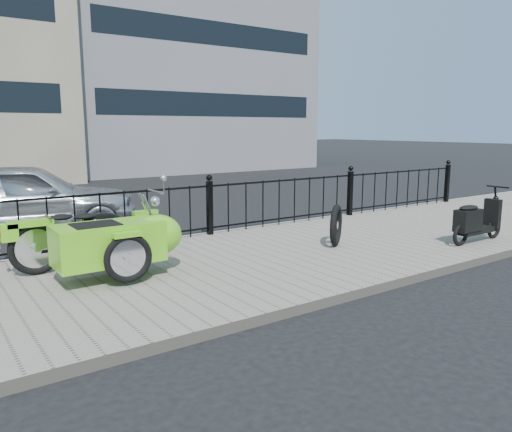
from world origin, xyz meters
TOP-DOWN VIEW (x-y plane):
  - ground at (0.00, 0.00)m, footprint 120.00×120.00m
  - sidewalk at (0.00, -0.50)m, footprint 30.00×3.80m
  - curb at (0.00, 1.44)m, footprint 30.00×0.10m
  - iron_fence at (0.00, 1.30)m, footprint 14.11×0.11m
  - building_grey at (7.00, 16.99)m, footprint 12.00×8.01m
  - motorcycle_sidecar at (-2.20, -0.19)m, footprint 2.28×1.48m
  - scooter at (3.27, -1.78)m, footprint 1.35×0.39m
  - spare_tire at (1.23, -0.63)m, footprint 0.61×0.48m
  - sedan_car at (-2.54, 3.91)m, footprint 4.32×2.56m

SIDE VIEW (x-z plane):
  - ground at x=0.00m, z-range 0.00..0.00m
  - sidewalk at x=0.00m, z-range 0.00..0.12m
  - curb at x=0.00m, z-range 0.00..0.12m
  - spare_tire at x=1.23m, z-range 0.12..0.80m
  - scooter at x=3.27m, z-range 0.02..0.93m
  - iron_fence at x=0.00m, z-range 0.05..1.12m
  - motorcycle_sidecar at x=-2.20m, z-range 0.10..1.09m
  - sedan_car at x=-2.54m, z-range 0.00..1.38m
  - building_grey at x=7.00m, z-range 0.00..15.00m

